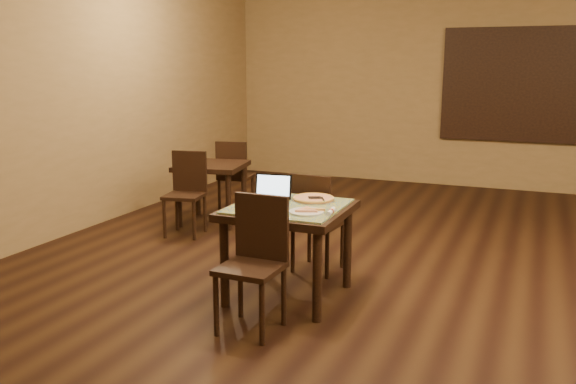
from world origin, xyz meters
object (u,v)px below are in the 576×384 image
at_px(laptop, 271,194).
at_px(tiled_table, 289,218).
at_px(pizza_pan, 313,200).
at_px(chair_main_far, 314,217).
at_px(other_table_b, 212,174).
at_px(other_table_b_chair_near, 187,188).
at_px(chair_main_near, 256,255).
at_px(other_table_b_chair_far, 234,172).

bearing_deg(laptop, tiled_table, -33.77).
xyz_separation_m(tiled_table, laptop, (-0.20, 0.10, 0.16)).
relative_size(laptop, pizza_pan, 0.94).
height_order(chair_main_far, laptop, laptop).
xyz_separation_m(chair_main_far, laptop, (-0.19, -0.52, 0.30)).
distance_m(tiled_table, laptop, 0.27).
xyz_separation_m(laptop, other_table_b, (-1.55, 1.74, -0.23)).
height_order(tiled_table, pizza_pan, pizza_pan).
height_order(laptop, pizza_pan, laptop).
relative_size(chair_main_far, other_table_b_chair_near, 1.00).
height_order(laptop, other_table_b, laptop).
xyz_separation_m(chair_main_near, chair_main_far, (-0.01, 1.24, -0.02)).
relative_size(chair_main_near, other_table_b_chair_near, 1.05).
relative_size(chair_main_near, other_table_b, 1.09).
bearing_deg(other_table_b_chair_far, other_table_b, 78.46).
height_order(chair_main_far, other_table_b_chair_near, chair_main_far).
distance_m(laptop, other_table_b_chair_far, 2.76).
bearing_deg(chair_main_near, other_table_b_chair_far, 121.49).
relative_size(tiled_table, other_table_b, 1.06).
bearing_deg(chair_main_far, other_table_b, -29.58).
xyz_separation_m(tiled_table, other_table_b_chair_near, (-1.76, 1.31, -0.15)).
bearing_deg(tiled_table, other_table_b_chair_far, 125.77).
bearing_deg(chair_main_far, chair_main_near, 96.00).
bearing_deg(chair_main_near, pizza_pan, 83.56).
height_order(chair_main_near, pizza_pan, chair_main_near).
distance_m(pizza_pan, other_table_b_chair_far, 2.84).
distance_m(chair_main_near, pizza_pan, 0.89).
bearing_deg(tiled_table, other_table_b, 133.13).
distance_m(chair_main_far, laptop, 0.63).
bearing_deg(chair_main_near, laptop, 107.18).
xyz_separation_m(laptop, other_table_b_chair_far, (-1.53, 2.28, -0.30)).
xyz_separation_m(pizza_pan, other_table_b, (-1.87, 1.60, -0.18)).
height_order(chair_main_near, other_table_b_chair_near, chair_main_near).
xyz_separation_m(chair_main_far, other_table_b_chair_far, (-1.72, 1.76, -0.00)).
relative_size(chair_main_near, chair_main_far, 1.04).
bearing_deg(laptop, other_table_b_chair_near, 134.64).
distance_m(other_table_b, other_table_b_chair_far, 0.54).
xyz_separation_m(chair_main_near, laptop, (-0.20, 0.71, 0.28)).
relative_size(pizza_pan, other_table_b, 0.40).
xyz_separation_m(pizza_pan, other_table_b_chair_near, (-1.88, 1.07, -0.25)).
bearing_deg(laptop, other_table_b_chair_far, 116.39).
xyz_separation_m(laptop, other_table_b_chair_near, (-1.56, 1.21, -0.30)).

